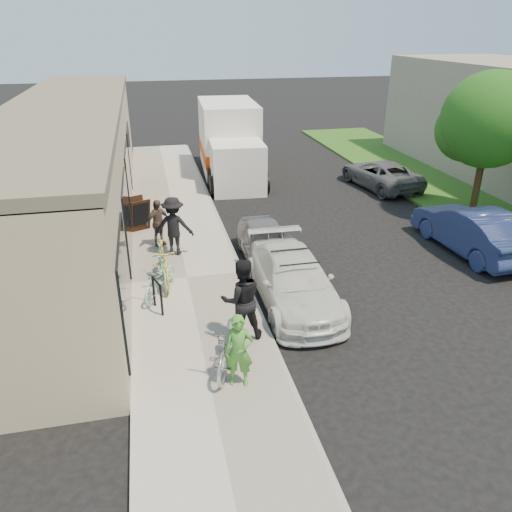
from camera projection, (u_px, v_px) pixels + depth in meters
ground at (286, 332)px, 11.57m from camera, size 120.00×120.00×0.00m
sidewalk at (187, 280)px, 13.80m from camera, size 3.00×34.00×0.15m
curb at (242, 275)px, 14.11m from camera, size 0.12×34.00×0.13m
storefront at (73, 168)px, 16.72m from camera, size 3.60×20.00×4.22m
bike_rack at (157, 292)px, 11.97m from camera, size 0.22×0.56×0.83m
sandwich_board at (139, 214)px, 16.75m from camera, size 0.88×0.89×1.10m
sedan_white at (293, 280)px, 12.57m from camera, size 1.85×4.43×1.32m
sedan_silver at (266, 244)px, 14.76m from camera, size 1.58×3.59×1.20m
moving_truck at (230, 144)px, 23.22m from camera, size 2.86×6.80×3.28m
far_car_blue at (472, 230)px, 15.43m from camera, size 1.77×4.47×1.45m
far_car_gray at (381, 174)px, 21.73m from camera, size 2.58×4.51×1.18m
median_tree at (488, 124)px, 17.27m from camera, size 3.31×3.31×5.07m
tandem_bike at (231, 340)px, 10.06m from camera, size 1.46×2.21×1.10m
woman_rider at (239, 351)px, 9.38m from camera, size 0.62×0.49×1.50m
man_standing at (242, 300)px, 10.76m from camera, size 0.92×0.72×1.88m
cruiser_bike_a at (162, 265)px, 13.23m from camera, size 0.60×1.81×1.07m
cruiser_bike_b at (161, 279)px, 12.70m from camera, size 1.32×1.76×0.88m
cruiser_bike_c at (164, 264)px, 13.23m from camera, size 0.65×1.90×1.12m
bystander_a at (174, 226)px, 14.83m from camera, size 1.29×0.93×1.79m
bystander_b at (158, 223)px, 15.48m from camera, size 0.93×0.79×1.50m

